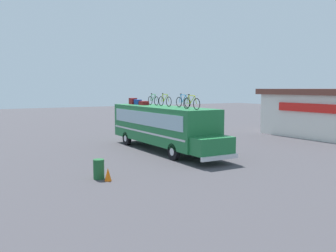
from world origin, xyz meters
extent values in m
plane|color=#423F44|center=(0.00, 0.00, 0.00)|extent=(120.00, 120.00, 0.00)
cube|color=#1E6B38|center=(0.00, 0.00, 1.81)|extent=(10.36, 2.58, 2.43)
cube|color=#1E6B38|center=(5.77, 0.00, 1.08)|extent=(1.17, 2.37, 0.97)
cube|color=#99B7C6|center=(0.00, -1.30, 2.25)|extent=(9.53, 0.04, 0.91)
cube|color=#99B7C6|center=(0.00, 1.30, 2.25)|extent=(9.53, 0.04, 0.91)
cube|color=silver|center=(0.00, -1.31, 1.32)|extent=(9.95, 0.03, 0.12)
cube|color=silver|center=(0.00, 1.31, 1.32)|extent=(9.95, 0.03, 0.12)
cube|color=silver|center=(6.41, 0.00, 0.51)|extent=(0.16, 2.45, 0.24)
cylinder|color=black|center=(3.52, -1.15, 0.51)|extent=(1.01, 0.28, 1.01)
cylinder|color=silver|center=(3.52, -1.15, 0.51)|extent=(0.46, 0.30, 0.46)
cylinder|color=black|center=(3.52, 1.15, 0.51)|extent=(1.01, 0.28, 1.01)
cylinder|color=silver|center=(3.52, 1.15, 0.51)|extent=(0.46, 0.30, 0.46)
cylinder|color=black|center=(-3.21, -1.15, 0.51)|extent=(1.01, 0.28, 1.01)
cylinder|color=silver|center=(-3.21, -1.15, 0.51)|extent=(0.46, 0.30, 0.46)
cylinder|color=black|center=(-3.21, 1.15, 0.51)|extent=(1.01, 0.28, 1.01)
cylinder|color=silver|center=(-3.21, 1.15, 0.51)|extent=(0.46, 0.30, 0.46)
cube|color=maroon|center=(-4.21, -0.15, 3.26)|extent=(0.63, 0.44, 0.48)
cube|color=#193899|center=(-3.42, -0.12, 3.21)|extent=(0.71, 0.33, 0.38)
cube|color=maroon|center=(-2.54, -0.05, 3.16)|extent=(0.67, 0.53, 0.29)
torus|color=black|center=(-2.42, 0.43, 3.35)|extent=(0.65, 0.04, 0.65)
torus|color=black|center=(-1.47, 0.43, 3.35)|extent=(0.65, 0.04, 0.65)
cylinder|color=green|center=(-2.14, 0.43, 3.59)|extent=(0.19, 0.04, 0.46)
cylinder|color=green|center=(-1.85, 0.43, 3.58)|extent=(0.45, 0.04, 0.45)
cylinder|color=green|center=(-1.93, 0.43, 3.80)|extent=(0.57, 0.04, 0.07)
cylinder|color=green|center=(-2.24, 0.43, 3.36)|extent=(0.36, 0.03, 0.05)
cylinder|color=green|center=(-2.32, 0.43, 3.58)|extent=(0.24, 0.03, 0.48)
cylinder|color=green|center=(-1.56, 0.43, 3.57)|extent=(0.20, 0.03, 0.45)
cylinder|color=silver|center=(-1.64, 0.43, 3.84)|extent=(0.03, 0.44, 0.03)
ellipsoid|color=black|center=(-2.21, 0.43, 3.86)|extent=(0.20, 0.08, 0.06)
torus|color=black|center=(-0.48, 0.26, 3.36)|extent=(0.68, 0.04, 0.68)
torus|color=black|center=(0.58, 0.26, 3.36)|extent=(0.68, 0.04, 0.68)
cylinder|color=#B2B20C|center=(-0.16, 0.26, 3.61)|extent=(0.20, 0.04, 0.48)
cylinder|color=#B2B20C|center=(0.16, 0.26, 3.60)|extent=(0.49, 0.04, 0.47)
cylinder|color=#B2B20C|center=(0.07, 0.26, 3.83)|extent=(0.64, 0.04, 0.07)
cylinder|color=#B2B20C|center=(-0.28, 0.26, 3.37)|extent=(0.41, 0.03, 0.05)
cylinder|color=#B2B20C|center=(-0.37, 0.26, 3.60)|extent=(0.26, 0.03, 0.50)
cylinder|color=#B2B20C|center=(0.48, 0.26, 3.59)|extent=(0.22, 0.03, 0.47)
cylinder|color=silver|center=(0.39, 0.26, 3.87)|extent=(0.03, 0.44, 0.03)
ellipsoid|color=black|center=(-0.25, 0.26, 3.89)|extent=(0.20, 0.08, 0.06)
torus|color=black|center=(1.57, 0.44, 3.36)|extent=(0.68, 0.04, 0.68)
torus|color=black|center=(2.57, 0.44, 3.36)|extent=(0.68, 0.04, 0.68)
cylinder|color=#197FDB|center=(1.87, 0.44, 3.61)|extent=(0.19, 0.04, 0.48)
cylinder|color=#197FDB|center=(2.17, 0.44, 3.60)|extent=(0.47, 0.04, 0.46)
cylinder|color=#197FDB|center=(2.09, 0.44, 3.83)|extent=(0.60, 0.04, 0.07)
cylinder|color=#197FDB|center=(1.76, 0.44, 3.37)|extent=(0.38, 0.03, 0.05)
cylinder|color=#197FDB|center=(1.68, 0.44, 3.60)|extent=(0.25, 0.03, 0.50)
cylinder|color=#197FDB|center=(2.48, 0.44, 3.59)|extent=(0.21, 0.03, 0.47)
cylinder|color=silver|center=(2.39, 0.44, 3.87)|extent=(0.03, 0.44, 0.03)
ellipsoid|color=black|center=(1.79, 0.44, 3.89)|extent=(0.20, 0.08, 0.06)
torus|color=black|center=(3.53, -0.26, 3.36)|extent=(0.67, 0.04, 0.67)
torus|color=black|center=(4.56, -0.26, 3.36)|extent=(0.67, 0.04, 0.67)
cylinder|color=#B2B20C|center=(3.84, -0.26, 3.61)|extent=(0.20, 0.04, 0.48)
cylinder|color=#B2B20C|center=(4.15, -0.26, 3.59)|extent=(0.48, 0.04, 0.46)
cylinder|color=#B2B20C|center=(4.07, -0.26, 3.83)|extent=(0.62, 0.04, 0.07)
cylinder|color=#B2B20C|center=(3.72, -0.26, 3.37)|extent=(0.39, 0.03, 0.05)
cylinder|color=#B2B20C|center=(3.64, -0.26, 3.60)|extent=(0.25, 0.03, 0.50)
cylinder|color=#B2B20C|center=(4.47, -0.26, 3.58)|extent=(0.22, 0.03, 0.47)
cylinder|color=silver|center=(4.38, -0.26, 3.86)|extent=(0.03, 0.44, 0.03)
ellipsoid|color=black|center=(3.75, -0.26, 3.88)|extent=(0.20, 0.08, 0.06)
cube|color=red|center=(2.32, 12.88, 2.66)|extent=(7.16, 0.16, 0.70)
cylinder|color=#1E592D|center=(5.57, -6.56, 0.47)|extent=(0.51, 0.51, 0.93)
cone|color=orange|center=(6.16, -6.33, 0.30)|extent=(0.33, 0.33, 0.60)
camera|label=1|loc=(21.79, -12.38, 4.26)|focal=39.16mm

